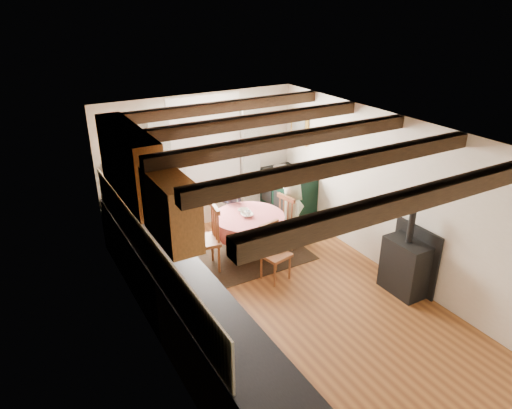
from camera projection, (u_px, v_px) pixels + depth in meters
floor at (285, 300)px, 6.49m from camera, size 3.60×5.50×0.00m
ceiling at (290, 132)px, 5.50m from camera, size 3.60×5.50×0.00m
wall_back at (201, 162)px, 8.17m from camera, size 3.60×0.00×2.40m
wall_front at (471, 353)px, 3.83m from camera, size 3.60×0.00×2.40m
wall_left at (152, 259)px, 5.18m from camera, size 0.00×5.50×2.40m
wall_right at (390, 196)px, 6.81m from camera, size 0.00×5.50×2.40m
beam_a at (420, 198)px, 3.96m from camera, size 3.60×0.16×0.16m
beam_b at (344, 164)px, 4.75m from camera, size 3.60×0.16×0.16m
beam_c at (289, 140)px, 5.54m from camera, size 3.60×0.16×0.16m
beam_d at (249, 122)px, 6.33m from camera, size 3.60×0.16×0.16m
beam_e at (217, 108)px, 7.12m from camera, size 3.60×0.16×0.16m
splash_left at (145, 247)px, 5.43m from camera, size 0.02×4.50×0.55m
splash_back at (146, 173)px, 7.70m from camera, size 1.40×0.02×0.55m
base_cabinet_left at (182, 307)px, 5.63m from camera, size 0.60×5.30×0.88m
base_cabinet_back at (152, 221)px, 7.77m from camera, size 1.30×0.60×0.88m
worktop_left at (181, 274)px, 5.45m from camera, size 0.64×5.30×0.04m
worktop_back at (150, 196)px, 7.57m from camera, size 1.30×0.64×0.04m
wall_cabinet_glass at (129, 162)px, 5.90m from camera, size 0.34×1.80×0.90m
wall_cabinet_solid at (171, 209)px, 4.73m from camera, size 0.34×0.90×0.70m
window_frame at (205, 140)px, 8.04m from camera, size 1.34×0.03×1.54m
window_pane at (205, 140)px, 8.04m from camera, size 1.20×0.01×1.40m
curtain_left at (162, 177)px, 7.79m from camera, size 0.35×0.10×2.10m
curtain_right at (251, 161)px, 8.56m from camera, size 0.35×0.10×2.10m
curtain_rod at (206, 106)px, 7.73m from camera, size 2.00×0.03×0.03m
wall_picture at (300, 127)px, 8.41m from camera, size 0.04×0.50×0.60m
wall_plate at (253, 127)px, 8.42m from camera, size 0.30×0.02×0.30m
rug at (249, 253)px, 7.65m from camera, size 1.82×1.41×0.01m
dining_table at (249, 235)px, 7.51m from camera, size 1.14×1.14×0.69m
chair_near at (276, 253)px, 6.80m from camera, size 0.45×0.47×0.88m
chair_left at (204, 239)px, 7.01m from camera, size 0.54×0.52×1.06m
chair_right at (293, 219)px, 7.74m from camera, size 0.49×0.47×0.95m
aga_range at (288, 195)px, 8.68m from camera, size 0.66×1.02×0.94m
cast_iron_stove at (407, 253)px, 6.44m from camera, size 0.38×0.63×1.25m
child_far at (232, 208)px, 7.92m from camera, size 0.42×0.28×1.15m
child_right at (292, 213)px, 7.73m from camera, size 0.46×0.62×1.17m
bowl_a at (247, 215)px, 7.35m from camera, size 0.23×0.23×0.05m
bowl_b at (243, 211)px, 7.48m from camera, size 0.19×0.19×0.06m
cup at (248, 214)px, 7.34m from camera, size 0.11×0.11×0.09m
canister_tall at (132, 193)px, 7.33m from camera, size 0.13×0.13×0.22m
canister_wide at (154, 188)px, 7.54m from camera, size 0.19×0.19×0.21m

